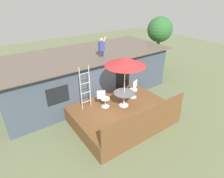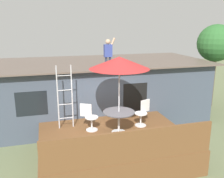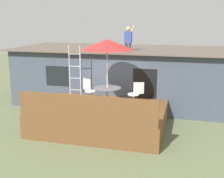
{
  "view_description": "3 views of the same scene",
  "coord_description": "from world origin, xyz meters",
  "views": [
    {
      "loc": [
        -4.89,
        -6.19,
        5.98
      ],
      "look_at": [
        0.12,
        0.92,
        1.38
      ],
      "focal_mm": 29.86,
      "sensor_mm": 36.0,
      "label": 1
    },
    {
      "loc": [
        -2.04,
        -7.26,
        4.31
      ],
      "look_at": [
        0.23,
        0.94,
        2.07
      ],
      "focal_mm": 39.69,
      "sensor_mm": 36.0,
      "label": 2
    },
    {
      "loc": [
        3.06,
        -10.13,
        4.04
      ],
      "look_at": [
        0.2,
        0.73,
        1.33
      ],
      "focal_mm": 46.62,
      "sensor_mm": 36.0,
      "label": 3
    }
  ],
  "objects": [
    {
      "name": "deck",
      "position": [
        0.0,
        0.0,
        0.4
      ],
      "size": [
        4.74,
        3.76,
        0.8
      ],
      "primitive_type": "cube",
      "color": "brown",
      "rests_on": "ground"
    },
    {
      "name": "house",
      "position": [
        0.0,
        3.6,
        1.34
      ],
      "size": [
        10.5,
        4.5,
        2.68
      ],
      "color": "#424C5B",
      "rests_on": "ground"
    },
    {
      "name": "step_ladder",
      "position": [
        -1.43,
        0.91,
        1.9
      ],
      "size": [
        0.52,
        0.04,
        2.2
      ],
      "color": "silver",
      "rests_on": "deck"
    },
    {
      "name": "deck_railing",
      "position": [
        0.0,
        -1.83,
        1.25
      ],
      "size": [
        4.64,
        0.08,
        0.9
      ],
      "primitive_type": "cube",
      "color": "brown",
      "rests_on": "deck"
    },
    {
      "name": "patio_chair_left",
      "position": [
        -0.68,
        0.49,
        1.26
      ],
      "size": [
        0.58,
        0.44,
        0.92
      ],
      "rotation": [
        0.0,
        0.0,
        -0.5
      ],
      "color": "silver",
      "rests_on": "deck"
    },
    {
      "name": "backyard_tree",
      "position": [
        6.51,
        3.66,
        3.32
      ],
      "size": [
        1.89,
        1.89,
        4.31
      ],
      "color": "brown",
      "rests_on": "ground"
    },
    {
      "name": "patio_umbrella",
      "position": [
        0.21,
        0.0,
        3.15
      ],
      "size": [
        1.9,
        1.9,
        2.54
      ],
      "color": "silver",
      "rests_on": "deck"
    },
    {
      "name": "ground_plane",
      "position": [
        0.0,
        0.0,
        0.0
      ],
      "size": [
        40.0,
        40.0,
        0.0
      ],
      "primitive_type": "plane",
      "color": "#66704C"
    },
    {
      "name": "patio_table",
      "position": [
        0.21,
        0.0,
        1.39
      ],
      "size": [
        1.04,
        1.04,
        0.74
      ],
      "color": "silver",
      "rests_on": "deck"
    },
    {
      "name": "person_figure",
      "position": [
        0.49,
        2.43,
        3.28
      ],
      "size": [
        0.47,
        0.2,
        1.11
      ],
      "color": "#33384C",
      "rests_on": "house"
    },
    {
      "name": "patio_chair_right",
      "position": [
        1.2,
        0.4,
        1.26
      ],
      "size": [
        0.6,
        0.44,
        0.92
      ],
      "rotation": [
        0.0,
        0.0,
        -2.76
      ],
      "color": "silver",
      "rests_on": "deck"
    }
  ]
}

